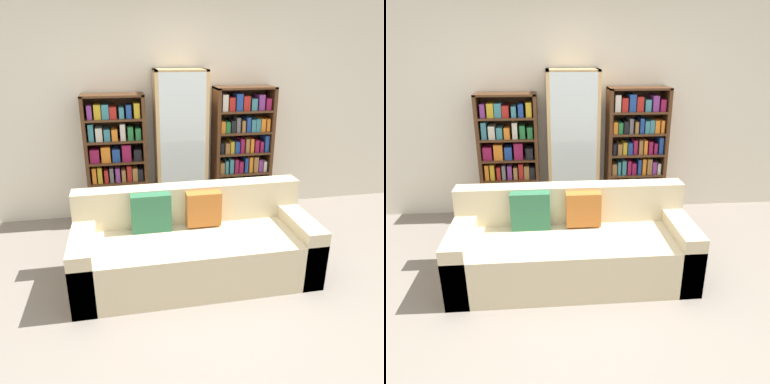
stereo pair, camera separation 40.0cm
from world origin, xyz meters
The scene contains 7 objects.
ground_plane centered at (0.00, 0.00, 0.00)m, with size 16.00×16.00×0.00m, color gray.
wall_back centered at (0.00, 2.30, 1.35)m, with size 6.92×0.06×2.70m.
couch centered at (-0.08, 0.70, 0.30)m, with size 2.18×0.85×0.82m.
bookshelf_left centered at (-0.75, 2.09, 0.75)m, with size 0.71×0.32×1.55m.
display_cabinet centered at (0.03, 2.07, 0.90)m, with size 0.62×0.36×1.81m.
bookshelf_right centered at (0.81, 2.09, 0.78)m, with size 0.73×0.32×1.60m.
wine_bottle centered at (0.65, 1.56, 0.16)m, with size 0.09×0.09×0.40m.
Camera 2 is at (-0.29, -2.36, 2.04)m, focal length 35.00 mm.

